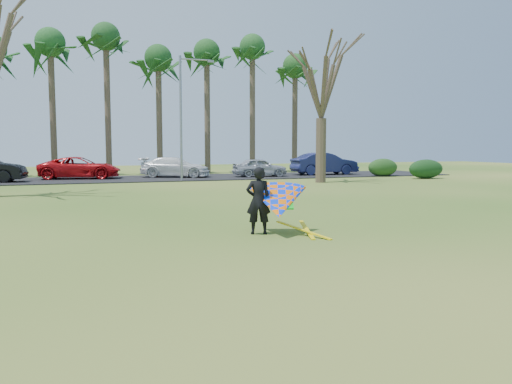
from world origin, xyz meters
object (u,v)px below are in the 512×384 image
object	(u,v)px
car_2	(80,168)
car_5	(324,164)
car_4	(260,167)
streetlight	(183,112)
kite_flyer	(276,202)
bare_tree_right	(322,76)
car_3	(175,167)

from	to	relation	value
car_2	car_5	xyz separation A→B (m)	(17.96, -1.20, 0.11)
car_4	car_5	distance (m)	5.67
car_2	car_4	size ratio (longest dim) A/B	1.35
streetlight	kite_flyer	distance (m)	20.60
car_4	streetlight	bearing A→B (deg)	111.79
streetlight	kite_flyer	xyz separation A→B (m)	(-1.69, -20.21, -3.61)
kite_flyer	car_2	bearing A→B (deg)	100.90
bare_tree_right	kite_flyer	xyz separation A→B (m)	(-9.53, -16.21, -5.72)
streetlight	car_4	world-z (taller)	streetlight
streetlight	car_5	xyz separation A→B (m)	(11.61, 2.77, -3.56)
streetlight	car_5	world-z (taller)	streetlight
car_3	car_4	distance (m)	6.09
car_2	car_3	distance (m)	6.43
car_4	car_5	bearing A→B (deg)	-79.97
bare_tree_right	car_3	distance (m)	12.23
streetlight	car_3	distance (m)	5.05
car_4	car_5	world-z (taller)	car_5
car_5	bare_tree_right	bearing A→B (deg)	151.35
bare_tree_right	car_5	distance (m)	9.59
bare_tree_right	car_2	size ratio (longest dim) A/B	1.73
car_3	kite_flyer	world-z (taller)	kite_flyer
car_5	car_2	bearing A→B (deg)	86.63
car_5	kite_flyer	xyz separation A→B (m)	(-13.30, -22.97, -0.06)
car_2	kite_flyer	xyz separation A→B (m)	(4.66, -24.17, 0.05)
car_4	car_5	size ratio (longest dim) A/B	0.77
streetlight	car_4	distance (m)	7.35
car_2	car_3	xyz separation A→B (m)	(6.41, -0.52, -0.03)
car_5	streetlight	bearing A→B (deg)	103.87
car_3	car_4	bearing A→B (deg)	-79.04
car_3	streetlight	bearing A→B (deg)	-156.90
bare_tree_right	kite_flyer	size ratio (longest dim) A/B	3.86
car_2	car_4	bearing A→B (deg)	-88.90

